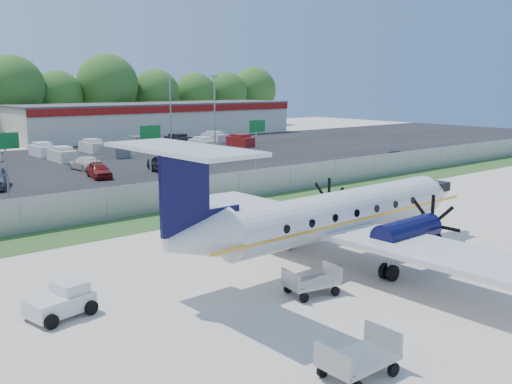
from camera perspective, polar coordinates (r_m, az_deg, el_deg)
ground at (r=27.17m, az=8.12°, el=-6.59°), size 170.00×170.00×0.00m
grass_verge at (r=36.05m, az=-6.07°, el=-2.22°), size 170.00×4.00×0.02m
access_road at (r=41.96m, az=-11.35°, el=-0.53°), size 170.00×8.00×0.02m
parking_lot at (r=61.08m, az=-20.73°, el=2.45°), size 170.00×32.00×0.02m
perimeter_fence at (r=37.51m, az=-7.79°, el=-0.20°), size 120.00×0.06×1.99m
building_east at (r=91.54m, az=-9.81°, el=7.15°), size 44.40×12.40×5.24m
sign_left at (r=42.09m, az=-23.75°, el=3.77°), size 1.80×0.26×5.00m
sign_mid at (r=46.26m, az=-10.53°, el=5.04°), size 1.80×0.26×5.00m
sign_right at (r=52.45m, az=0.08°, el=5.86°), size 1.80×0.26×5.00m
light_pole_ne at (r=67.97m, az=-4.16°, el=8.30°), size 0.90×0.35×9.09m
light_pole_se at (r=76.34m, az=-8.56°, el=8.47°), size 0.90×0.35×9.09m
aircraft at (r=25.99m, az=7.98°, el=-2.18°), size 18.95×18.72×5.90m
pushback_tug at (r=21.45m, az=-18.80°, el=-10.25°), size 2.39×1.94×1.17m
baggage_cart_near at (r=16.72m, az=10.22°, el=-16.06°), size 2.22×1.36×1.17m
baggage_cart_far at (r=22.42m, az=5.59°, el=-8.96°), size 2.25×1.59×1.08m
cone_nose at (r=28.76m, az=20.06°, el=-5.67°), size 0.36×0.36×0.52m
cone_starboard_wing at (r=39.63m, az=-3.26°, el=-0.59°), size 0.42×0.42×0.60m
road_car_mid at (r=44.78m, az=-6.69°, el=0.29°), size 3.84×1.66×1.29m
road_car_east at (r=60.39m, az=13.89°, el=2.74°), size 4.58×2.83×1.46m
parked_car_c at (r=51.64m, az=-15.39°, el=1.36°), size 2.21×4.12×1.33m
parked_car_d at (r=53.39m, az=-8.95°, el=1.91°), size 2.02×4.81×1.63m
parked_car_e at (r=56.27m, az=-7.37°, el=2.40°), size 3.49×5.81×1.51m
parked_car_g at (r=56.85m, az=-16.70°, el=2.12°), size 2.21×4.72×1.33m
far_parking_rows at (r=65.80m, az=-22.15°, el=2.89°), size 56.00×10.00×1.60m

